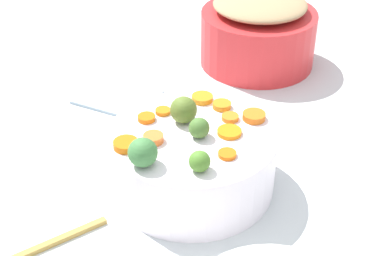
# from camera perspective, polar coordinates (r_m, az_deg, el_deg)

# --- Properties ---
(tabletop) EXTENTS (2.40, 2.40, 0.02)m
(tabletop) POSITION_cam_1_polar(r_m,az_deg,el_deg) (0.96, 1.17, -5.22)
(tabletop) COLOR silver
(tabletop) RESTS_ON ground
(serving_bowl_carrots) EXTENTS (0.26, 0.26, 0.10)m
(serving_bowl_carrots) POSITION_cam_1_polar(r_m,az_deg,el_deg) (0.90, -0.00, -3.24)
(serving_bowl_carrots) COLOR white
(serving_bowl_carrots) RESTS_ON tabletop
(metal_pot) EXTENTS (0.25, 0.25, 0.12)m
(metal_pot) POSITION_cam_1_polar(r_m,az_deg,el_deg) (1.28, 6.66, 9.03)
(metal_pot) COLOR red
(metal_pot) RESTS_ON tabletop
(stuffing_mound) EXTENTS (0.20, 0.20, 0.04)m
(stuffing_mound) POSITION_cam_1_polar(r_m,az_deg,el_deg) (1.25, 6.90, 12.32)
(stuffing_mound) COLOR tan
(stuffing_mound) RESTS_ON metal_pot
(carrot_slice_0) EXTENTS (0.04, 0.04, 0.01)m
(carrot_slice_0) POSITION_cam_1_polar(r_m,az_deg,el_deg) (0.85, -3.93, -1.05)
(carrot_slice_0) COLOR orange
(carrot_slice_0) RESTS_ON serving_bowl_carrots
(carrot_slice_1) EXTENTS (0.04, 0.04, 0.01)m
(carrot_slice_1) POSITION_cam_1_polar(r_m,az_deg,el_deg) (0.90, -4.62, 1.02)
(carrot_slice_1) COLOR orange
(carrot_slice_1) RESTS_ON serving_bowl_carrots
(carrot_slice_2) EXTENTS (0.04, 0.04, 0.01)m
(carrot_slice_2) POSITION_cam_1_polar(r_m,az_deg,el_deg) (0.93, 3.04, 2.32)
(carrot_slice_2) COLOR orange
(carrot_slice_2) RESTS_ON serving_bowl_carrots
(carrot_slice_3) EXTENTS (0.04, 0.04, 0.01)m
(carrot_slice_3) POSITION_cam_1_polar(r_m,az_deg,el_deg) (0.90, 6.29, 1.19)
(carrot_slice_3) COLOR orange
(carrot_slice_3) RESTS_ON serving_bowl_carrots
(carrot_slice_4) EXTENTS (0.05, 0.05, 0.01)m
(carrot_slice_4) POSITION_cam_1_polar(r_m,az_deg,el_deg) (0.84, -6.70, -1.66)
(carrot_slice_4) COLOR orange
(carrot_slice_4) RESTS_ON serving_bowl_carrots
(carrot_slice_5) EXTENTS (0.04, 0.04, 0.01)m
(carrot_slice_5) POSITION_cam_1_polar(r_m,az_deg,el_deg) (0.90, 3.88, 1.07)
(carrot_slice_5) COLOR orange
(carrot_slice_5) RESTS_ON serving_bowl_carrots
(carrot_slice_6) EXTENTS (0.05, 0.05, 0.01)m
(carrot_slice_6) POSITION_cam_1_polar(r_m,az_deg,el_deg) (0.95, 1.05, 3.04)
(carrot_slice_6) COLOR orange
(carrot_slice_6) RESTS_ON serving_bowl_carrots
(carrot_slice_7) EXTENTS (0.05, 0.05, 0.01)m
(carrot_slice_7) POSITION_cam_1_polar(r_m,az_deg,el_deg) (0.87, 3.80, -0.40)
(carrot_slice_7) COLOR orange
(carrot_slice_7) RESTS_ON serving_bowl_carrots
(carrot_slice_8) EXTENTS (0.04, 0.04, 0.01)m
(carrot_slice_8) POSITION_cam_1_polar(r_m,az_deg,el_deg) (0.82, 3.58, -2.65)
(carrot_slice_8) COLOR orange
(carrot_slice_8) RESTS_ON serving_bowl_carrots
(carrot_slice_9) EXTENTS (0.03, 0.03, 0.01)m
(carrot_slice_9) POSITION_cam_1_polar(r_m,az_deg,el_deg) (0.92, -2.96, 1.71)
(carrot_slice_9) COLOR orange
(carrot_slice_9) RESTS_ON serving_bowl_carrots
(brussels_sprout_0) EXTENTS (0.04, 0.04, 0.04)m
(brussels_sprout_0) POSITION_cam_1_polar(r_m,az_deg,el_deg) (0.79, -5.00, -2.47)
(brussels_sprout_0) COLOR #437F42
(brussels_sprout_0) RESTS_ON serving_bowl_carrots
(brussels_sprout_1) EXTENTS (0.04, 0.04, 0.04)m
(brussels_sprout_1) POSITION_cam_1_polar(r_m,az_deg,el_deg) (0.88, -0.89, 1.79)
(brussels_sprout_1) COLOR #5C732B
(brussels_sprout_1) RESTS_ON serving_bowl_carrots
(brussels_sprout_2) EXTENTS (0.03, 0.03, 0.03)m
(brussels_sprout_2) POSITION_cam_1_polar(r_m,az_deg,el_deg) (0.79, 0.77, -3.39)
(brussels_sprout_2) COLOR #50842C
(brussels_sprout_2) RESTS_ON serving_bowl_carrots
(brussels_sprout_3) EXTENTS (0.03, 0.03, 0.03)m
(brussels_sprout_3) POSITION_cam_1_polar(r_m,az_deg,el_deg) (0.85, 0.87, -0.01)
(brussels_sprout_3) COLOR #497330
(brussels_sprout_3) RESTS_ON serving_bowl_carrots
(dish_towel) EXTENTS (0.17, 0.15, 0.01)m
(dish_towel) POSITION_cam_1_polar(r_m,az_deg,el_deg) (1.16, -7.53, 3.10)
(dish_towel) COLOR #99ADBC
(dish_towel) RESTS_ON tabletop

